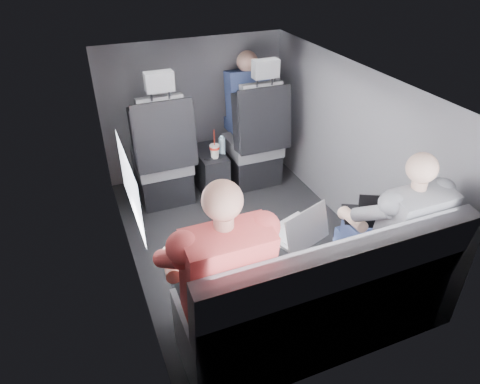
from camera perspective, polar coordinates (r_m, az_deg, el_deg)
name	(u,v)px	position (r m, az deg, el deg)	size (l,w,h in m)	color
floor	(246,240)	(3.55, 0.77, -6.40)	(2.60, 2.60, 0.00)	black
ceiling	(247,78)	(2.91, 0.96, 14.90)	(2.60, 2.60, 0.00)	#B2B2AD
panel_left	(124,193)	(2.98, -15.26, -0.10)	(0.02, 2.60, 1.35)	#56565B
panel_right	(349,148)	(3.58, 14.28, 5.72)	(0.02, 2.60, 1.35)	#56565B
panel_front	(195,109)	(4.29, -6.07, 10.97)	(1.80, 0.02, 1.35)	#56565B
panel_back	(347,284)	(2.26, 14.09, -11.83)	(1.80, 0.02, 1.35)	#56565B
side_window	(130,185)	(2.61, -14.48, 0.91)	(0.02, 0.75, 0.42)	white
seatbelt	(264,113)	(3.84, 3.18, 10.53)	(0.05, 0.01, 0.65)	black
front_seat_left	(163,162)	(3.90, -10.18, 3.92)	(0.52, 0.58, 1.26)	black
front_seat_right	(255,146)	(4.14, 2.02, 6.20)	(0.52, 0.58, 1.26)	black
center_console	(210,170)	(4.12, -3.98, 2.88)	(0.24, 0.48, 0.41)	black
rear_bench	(316,303)	(2.65, 10.07, -14.35)	(1.60, 0.57, 0.92)	slate
soda_cup	(215,151)	(3.90, -3.40, 5.52)	(0.09, 0.09, 0.28)	white
water_bottle	(222,146)	(3.96, -2.42, 6.20)	(0.06, 0.06, 0.18)	#ADD5EA
laptop_white	(206,255)	(2.44, -4.53, -8.39)	(0.32, 0.30, 0.24)	white
laptop_silver	(299,230)	(2.63, 7.83, -5.06)	(0.40, 0.41, 0.25)	#B4B4B9
laptop_black	(373,214)	(2.88, 17.27, -2.83)	(0.38, 0.41, 0.23)	black
passenger_rear_left	(218,275)	(2.29, -2.97, -11.05)	(0.54, 0.65, 1.28)	#323237
passenger_rear_right	(392,230)	(2.79, 19.60, -4.84)	(0.48, 0.60, 1.19)	navy
passenger_front_right	(247,102)	(4.23, 0.94, 11.94)	(0.40, 0.40, 0.81)	navy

